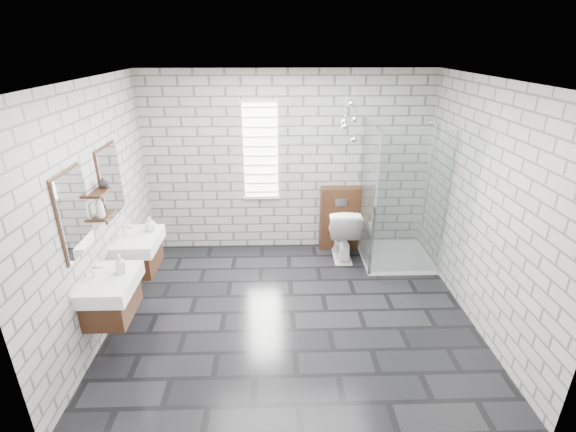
{
  "coord_description": "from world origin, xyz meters",
  "views": [
    {
      "loc": [
        -0.18,
        -4.21,
        3.06
      ],
      "look_at": [
        -0.04,
        0.35,
        1.12
      ],
      "focal_mm": 26.0,
      "sensor_mm": 36.0,
      "label": 1
    }
  ],
  "objects_px": {
    "vanity_left": "(107,285)",
    "toilet": "(342,231)",
    "shower_enclosure": "(393,231)",
    "vanity_right": "(136,243)",
    "cistern_panel": "(339,218)"
  },
  "relations": [
    {
      "from": "vanity_left",
      "to": "toilet",
      "type": "distance_m",
      "value": 3.36
    },
    {
      "from": "shower_enclosure",
      "to": "toilet",
      "type": "bearing_deg",
      "value": 161.55
    },
    {
      "from": "vanity_left",
      "to": "vanity_right",
      "type": "height_order",
      "value": "same"
    },
    {
      "from": "vanity_left",
      "to": "vanity_right",
      "type": "xyz_separation_m",
      "value": [
        0.0,
        0.96,
        0.0
      ]
    },
    {
      "from": "vanity_left",
      "to": "vanity_right",
      "type": "bearing_deg",
      "value": 90.0
    },
    {
      "from": "vanity_left",
      "to": "toilet",
      "type": "height_order",
      "value": "vanity_left"
    },
    {
      "from": "vanity_right",
      "to": "shower_enclosure",
      "type": "height_order",
      "value": "shower_enclosure"
    },
    {
      "from": "shower_enclosure",
      "to": "vanity_right",
      "type": "bearing_deg",
      "value": -167.33
    },
    {
      "from": "vanity_left",
      "to": "cistern_panel",
      "type": "distance_m",
      "value": 3.52
    },
    {
      "from": "vanity_left",
      "to": "shower_enclosure",
      "type": "height_order",
      "value": "shower_enclosure"
    },
    {
      "from": "cistern_panel",
      "to": "shower_enclosure",
      "type": "bearing_deg",
      "value": -36.41
    },
    {
      "from": "vanity_left",
      "to": "shower_enclosure",
      "type": "relative_size",
      "value": 0.77
    },
    {
      "from": "vanity_left",
      "to": "cistern_panel",
      "type": "relative_size",
      "value": 1.57
    },
    {
      "from": "shower_enclosure",
      "to": "toilet",
      "type": "distance_m",
      "value": 0.75
    },
    {
      "from": "vanity_right",
      "to": "shower_enclosure",
      "type": "bearing_deg",
      "value": 12.67
    }
  ]
}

